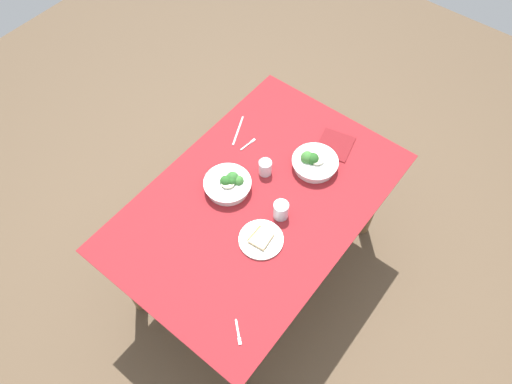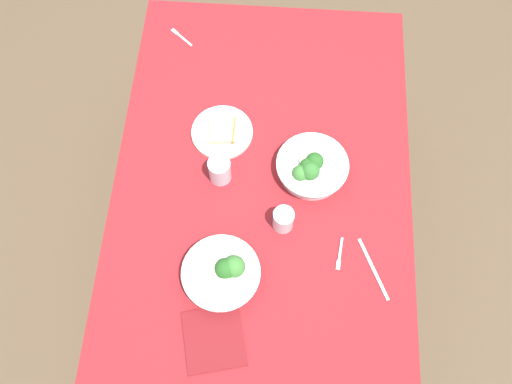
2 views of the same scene
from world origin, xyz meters
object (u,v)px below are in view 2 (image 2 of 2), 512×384
Objects in this scene: broccoli_bowl_far at (223,273)px; table_knife_left at (373,269)px; bread_side_plate at (222,132)px; fork_by_near_bowl at (181,37)px; napkin_folded_upper at (214,338)px; broccoli_bowl_near at (311,168)px; water_glass_center at (283,220)px; fork_by_far_bowl at (340,255)px; water_glass_side at (220,170)px.

broccoli_bowl_far is 1.14× the size of table_knife_left.
bread_side_plate is 2.37× the size of fork_by_near_bowl.
bread_side_plate is at bearing 156.46° from fork_by_near_bowl.
napkin_folded_upper reaches higher than table_knife_left.
broccoli_bowl_near reaches higher than napkin_folded_upper.
water_glass_center reaches higher than bread_side_plate.
broccoli_bowl_near reaches higher than fork_by_far_bowl.
water_glass_side is at bearing 6.96° from broccoli_bowl_far.
broccoli_bowl_near is at bearing 173.88° from fork_by_near_bowl.
water_glass_center is 0.20m from fork_by_far_bowl.
broccoli_bowl_far is 1.13× the size of bread_side_plate.
broccoli_bowl_near is 1.30× the size of napkin_folded_upper.
broccoli_bowl_near reaches higher than water_glass_center.
fork_by_far_bowl is (-0.27, -0.10, -0.03)m from broccoli_bowl_near.
water_glass_side reaches higher than napkin_folded_upper.
fork_by_far_bowl is at bearing 167.04° from fork_by_near_bowl.
broccoli_bowl_far is 0.44m from broccoli_bowl_near.
water_glass_center reaches higher than table_knife_left.
broccoli_bowl_near reaches higher than water_glass_side.
fork_by_far_bowl is 0.51× the size of table_knife_left.
water_glass_side is 0.58m from fork_by_near_bowl.
table_knife_left is at bearing -119.70° from water_glass_side.
napkin_folded_upper reaches higher than fork_by_near_bowl.
broccoli_bowl_far is 1.30× the size of napkin_folded_upper.
bread_side_plate is 1.01× the size of table_knife_left.
water_glass_side is at bearing 150.46° from fork_by_near_bowl.
table_knife_left is at bearing -83.22° from broccoli_bowl_far.
water_glass_center is at bearing -126.16° from water_glass_side.
water_glass_center is at bearing -109.39° from fork_by_far_bowl.
broccoli_bowl_far is 0.49m from bread_side_plate.
water_glass_center is 0.26m from water_glass_side.
water_glass_center is (-0.31, -0.22, 0.03)m from bread_side_plate.
broccoli_bowl_near is 0.32m from bread_side_plate.
fork_by_far_bowl is at bearing -116.66° from water_glass_center.
broccoli_bowl_far is 0.24m from water_glass_center.
fork_by_far_bowl is at bearing -122.04° from water_glass_side.
broccoli_bowl_far is 0.19m from napkin_folded_upper.
napkin_folded_upper is (-0.24, 0.45, 0.00)m from table_knife_left.
napkin_folded_upper is at bearing 176.75° from broccoli_bowl_far.
broccoli_bowl_near is 0.29m from water_glass_side.
fork_by_far_bowl is (-0.24, -0.38, -0.04)m from water_glass_side.
fork_by_near_bowl is at bearing 15.15° from broccoli_bowl_far.
broccoli_bowl_far reaches higher than bread_side_plate.
table_knife_left is (-0.31, -0.20, -0.03)m from broccoli_bowl_near.
broccoli_bowl_near is 2.82× the size of water_glass_center.
broccoli_bowl_near is at bearing -34.36° from broccoli_bowl_far.
water_glass_side is 0.89× the size of fork_by_far_bowl.
broccoli_bowl_near is 2.22× the size of fork_by_far_bowl.
water_glass_center is 0.94× the size of fork_by_near_bowl.
bread_side_plate is (0.13, 0.30, -0.03)m from broccoli_bowl_near.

